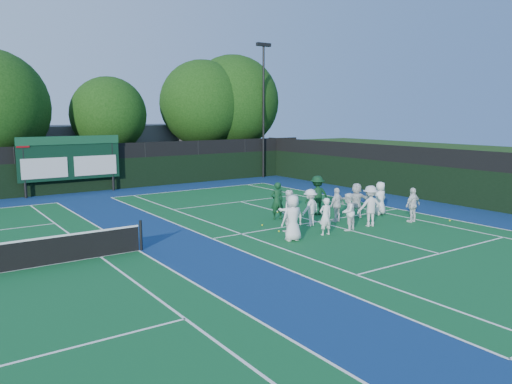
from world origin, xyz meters
TOP-DOWN VIEW (x-y plane):
  - ground at (0.00, 0.00)m, footprint 120.00×120.00m
  - court_apron at (-6.00, 1.00)m, footprint 34.00×32.00m
  - near_court at (0.00, 1.00)m, footprint 11.05×23.85m
  - back_fence at (-6.00, 16.00)m, footprint 34.00×0.08m
  - divider_fence_right at (9.00, 1.00)m, footprint 0.08×32.00m
  - scoreboard at (-7.01, 15.59)m, footprint 6.00×0.21m
  - clubhouse at (-2.00, 24.00)m, footprint 18.00×6.00m
  - light_pole_right at (7.50, 15.70)m, footprint 1.20×0.30m
  - tree_c at (-3.06, 19.58)m, footprint 5.31×5.31m
  - tree_d at (4.46, 19.58)m, footprint 6.73×6.73m
  - tree_e at (7.29, 19.58)m, footprint 7.53×7.53m
  - tennis_ball_0 at (-2.62, 0.43)m, footprint 0.07×0.07m
  - tennis_ball_1 at (-0.19, 3.71)m, footprint 0.07×0.07m
  - tennis_ball_2 at (5.08, -2.35)m, footprint 0.07×0.07m
  - tennis_ball_3 at (-2.52, 1.78)m, footprint 0.07×0.07m
  - player_front_0 at (-3.06, -1.01)m, footprint 0.96×0.72m
  - player_front_1 at (-1.41, -1.06)m, footprint 0.60×0.43m
  - player_front_2 at (-0.09, -0.98)m, footprint 0.93×0.83m
  - player_front_3 at (1.30, -0.96)m, footprint 1.31×1.02m
  - player_front_4 at (3.51, -1.48)m, footprint 0.94×0.42m
  - player_back_0 at (-2.25, 0.30)m, footprint 0.99×0.86m
  - player_back_1 at (-0.80, 0.58)m, footprint 1.17×0.86m
  - player_back_2 at (0.76, 0.54)m, footprint 0.97×0.53m
  - player_back_3 at (2.18, 0.71)m, footprint 1.61×0.94m
  - player_back_4 at (3.62, 0.52)m, footprint 0.83×0.59m
  - coach_left at (-1.17, 2.49)m, footprint 0.71×0.54m
  - coach_right at (1.06, 2.21)m, footprint 1.37×0.98m

SIDE VIEW (x-z plane):
  - ground at x=0.00m, z-range 0.00..0.00m
  - court_apron at x=-6.00m, z-range 0.00..0.01m
  - near_court at x=0.00m, z-range 0.01..0.01m
  - tennis_ball_0 at x=-2.62m, z-range 0.00..0.07m
  - tennis_ball_1 at x=-0.19m, z-range 0.00..0.07m
  - tennis_ball_2 at x=5.08m, z-range 0.00..0.07m
  - tennis_ball_3 at x=-2.52m, z-range 0.00..0.07m
  - player_front_1 at x=-1.41m, z-range 0.00..1.53m
  - player_back_2 at x=0.76m, z-range 0.00..1.57m
  - player_front_4 at x=3.51m, z-range 0.00..1.58m
  - player_front_2 at x=-0.09m, z-range 0.00..1.59m
  - player_back_4 at x=3.62m, z-range 0.00..1.62m
  - player_back_1 at x=-0.80m, z-range 0.00..1.63m
  - player_back_3 at x=2.18m, z-range 0.00..1.65m
  - coach_left at x=-1.17m, z-range 0.00..1.75m
  - player_back_0 at x=-2.25m, z-range 0.00..1.76m
  - player_front_3 at x=1.30m, z-range 0.00..1.79m
  - player_front_0 at x=-3.06m, z-range 0.00..1.80m
  - coach_right at x=1.06m, z-range 0.00..1.92m
  - back_fence at x=-6.00m, z-range -0.14..2.86m
  - divider_fence_right at x=9.00m, z-range -0.14..2.86m
  - clubhouse at x=-2.00m, z-range 0.00..4.00m
  - scoreboard at x=-7.01m, z-range 0.42..3.97m
  - tree_c at x=-3.06m, z-range 0.94..8.41m
  - tree_d at x=4.46m, z-range 0.99..10.06m
  - tree_e at x=7.29m, z-range 0.85..10.47m
  - light_pole_right at x=7.50m, z-range 1.24..11.36m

